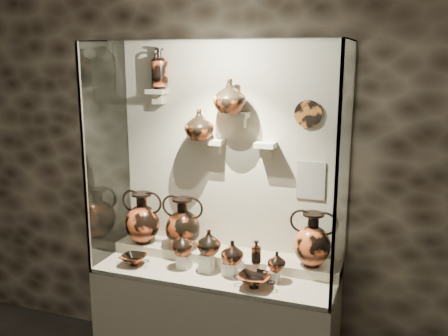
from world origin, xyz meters
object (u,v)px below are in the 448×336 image
Objects in this scene: lekythos_tall at (160,66)px; ovoid_vase_a at (199,125)px; jug_e at (277,261)px; ovoid_vase_b at (230,96)px; lekythos_small at (256,251)px; jug_c at (232,252)px; amphora_right at (313,239)px; kylix_left at (134,259)px; kylix_right at (254,280)px; amphora_left at (142,218)px; jug_a at (182,244)px; jug_b at (209,242)px; amphora_mid at (183,223)px.

lekythos_tall reaches higher than ovoid_vase_a.
ovoid_vase_b is at bearing 139.47° from jug_e.
jug_c is at bearing -173.93° from lekythos_small.
amphora_right is 1.64× the size of kylix_left.
amphora_right is 1.41× the size of kylix_right.
amphora_right is at bearing -13.80° from amphora_left.
amphora_left reaches higher than kylix_left.
jug_e is (0.68, 0.02, -0.04)m from jug_a.
amphora_right reaches higher than jug_a.
amphora_right is at bearing 9.24° from ovoid_vase_a.
amphora_right is at bearing 37.78° from jug_b.
ovoid_vase_b is (-0.41, 0.21, 1.06)m from jug_e.
lekythos_tall is at bearing 144.35° from jug_c.
lekythos_tall reaches higher than kylix_right.
ovoid_vase_b is (-0.61, 0.04, 0.95)m from amphora_right.
lekythos_small reaches higher than jug_e.
kylix_right is (0.37, -0.13, -0.16)m from jug_b.
ovoid_vase_a reaches higher than kylix_left.
lekythos_tall reaches higher than amphora_right.
ovoid_vase_a is at bearing 148.26° from jug_b.
lekythos_tall reaches higher than kylix_left.
amphora_left is 2.30× the size of jug_b.
jug_c is 0.70× the size of kylix_left.
jug_b is 0.53× the size of lekythos_tall.
amphora_right is at bearing 23.61° from kylix_left.
kylix_right is at bearing -135.95° from amphora_right.
lekythos_tall is (-0.48, 0.27, 1.19)m from jug_b.
kylix_right is 1.23× the size of ovoid_vase_a.
lekythos_tall is (0.13, 0.09, 1.13)m from amphora_left.
kylix_left is 0.98× the size of ovoid_vase_b.
amphora_left reaches higher than jug_e.
amphora_right is 0.55m from jug_c.
amphora_mid is at bearing -46.67° from lekythos_tall.
ovoid_vase_b is (-0.10, 0.23, 1.03)m from jug_c.
jug_a is at bearing 179.70° from kylix_right.
jug_c is (0.37, 0.00, -0.01)m from jug_a.
jug_b is at bearing -51.56° from lekythos_tall.
amphora_left reaches higher than amphora_mid.
lekythos_tall is (-0.28, 0.28, 1.22)m from jug_a.
jug_e is at bearing 8.96° from jug_a.
jug_a reaches higher than jug_e.
jug_c is 0.74× the size of ovoid_vase_a.
jug_e is at bearing 21.83° from lekythos_small.
jug_a is at bearing -52.30° from amphora_mid.
lekythos_tall reaches higher than ovoid_vase_b.
ovoid_vase_b reaches higher than kylix_right.
jug_c is 0.31m from jug_e.
kylix_left is 0.86× the size of kylix_right.
jug_b is 0.58m from kylix_left.
lekythos_tall is (-0.96, 0.26, 1.26)m from jug_e.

